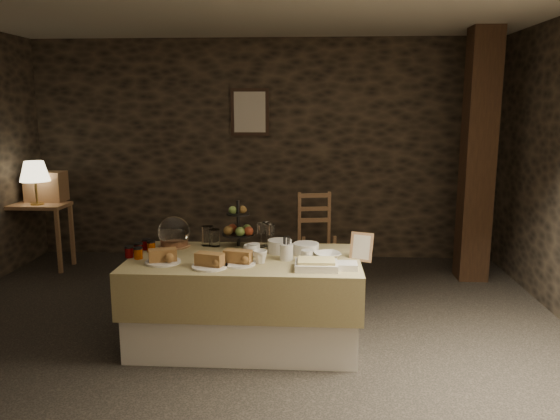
# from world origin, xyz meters

# --- Properties ---
(ground_plane) EXTENTS (5.50, 5.00, 0.01)m
(ground_plane) POSITION_xyz_m (0.00, 0.00, 0.00)
(ground_plane) COLOR black
(ground_plane) RESTS_ON ground
(room_shell) EXTENTS (5.52, 5.02, 2.60)m
(room_shell) POSITION_xyz_m (0.00, 0.00, 1.56)
(room_shell) COLOR black
(room_shell) RESTS_ON ground
(buffet_table) EXTENTS (1.75, 0.93, 0.69)m
(buffet_table) POSITION_xyz_m (0.08, -0.04, 0.40)
(buffet_table) COLOR silver
(buffet_table) RESTS_ON ground_plane
(console_table) EXTENTS (0.70, 0.40, 0.75)m
(console_table) POSITION_xyz_m (-2.50, 1.81, 0.62)
(console_table) COLOR brown
(console_table) RESTS_ON ground_plane
(table_lamp) EXTENTS (0.32, 0.32, 0.48)m
(table_lamp) POSITION_xyz_m (-2.45, 1.76, 1.11)
(table_lamp) COLOR #AF8B3D
(table_lamp) RESTS_ON console_table
(wine_rack) EXTENTS (0.42, 0.26, 0.34)m
(wine_rack) POSITION_xyz_m (-2.45, 1.99, 0.92)
(wine_rack) COLOR brown
(wine_rack) RESTS_ON console_table
(chair) EXTENTS (0.46, 0.45, 0.67)m
(chair) POSITION_xyz_m (0.65, 2.00, 0.38)
(chair) COLOR brown
(chair) RESTS_ON ground_plane
(timber_column) EXTENTS (0.30, 0.30, 2.60)m
(timber_column) POSITION_xyz_m (2.30, 1.73, 1.30)
(timber_column) COLOR black
(timber_column) RESTS_ON ground_plane
(framed_picture) EXTENTS (0.45, 0.04, 0.55)m
(framed_picture) POSITION_xyz_m (-0.15, 2.47, 1.75)
(framed_picture) COLOR #301F17
(framed_picture) RESTS_ON room_shell
(plate_stack_a) EXTENTS (0.19, 0.19, 0.10)m
(plate_stack_a) POSITION_xyz_m (0.34, 0.12, 0.74)
(plate_stack_a) COLOR silver
(plate_stack_a) RESTS_ON buffet_table
(plate_stack_b) EXTENTS (0.20, 0.20, 0.08)m
(plate_stack_b) POSITION_xyz_m (0.55, 0.09, 0.73)
(plate_stack_b) COLOR silver
(plate_stack_b) RESTS_ON buffet_table
(cutlery_holder) EXTENTS (0.10, 0.10, 0.12)m
(cutlery_holder) POSITION_xyz_m (0.41, -0.08, 0.75)
(cutlery_holder) COLOR silver
(cutlery_holder) RESTS_ON buffet_table
(cup_a) EXTENTS (0.15, 0.15, 0.09)m
(cup_a) POSITION_xyz_m (0.13, -0.02, 0.74)
(cup_a) COLOR silver
(cup_a) RESTS_ON buffet_table
(cup_b) EXTENTS (0.13, 0.13, 0.10)m
(cup_b) POSITION_xyz_m (0.22, -0.19, 0.74)
(cup_b) COLOR silver
(cup_b) RESTS_ON buffet_table
(mug_c) EXTENTS (0.09, 0.09, 0.09)m
(mug_c) POSITION_xyz_m (0.15, 0.02, 0.74)
(mug_c) COLOR silver
(mug_c) RESTS_ON buffet_table
(mug_d) EXTENTS (0.08, 0.08, 0.09)m
(mug_d) POSITION_xyz_m (0.56, -0.13, 0.74)
(mug_d) COLOR silver
(mug_d) RESTS_ON buffet_table
(bowl) EXTENTS (0.25, 0.25, 0.05)m
(bowl) POSITION_xyz_m (0.71, -0.03, 0.71)
(bowl) COLOR silver
(bowl) RESTS_ON buffet_table
(cake_dome) EXTENTS (0.26, 0.26, 0.26)m
(cake_dome) POSITION_xyz_m (-0.53, 0.26, 0.80)
(cake_dome) COLOR brown
(cake_dome) RESTS_ON buffet_table
(fruit_stand) EXTENTS (0.27, 0.27, 0.38)m
(fruit_stand) POSITION_xyz_m (-0.00, 0.29, 0.84)
(fruit_stand) COLOR black
(fruit_stand) RESTS_ON buffet_table
(bread_platter_left) EXTENTS (0.26, 0.26, 0.11)m
(bread_platter_left) POSITION_xyz_m (-0.50, -0.22, 0.73)
(bread_platter_left) COLOR silver
(bread_platter_left) RESTS_ON buffet_table
(bread_platter_center) EXTENTS (0.26, 0.26, 0.11)m
(bread_platter_center) POSITION_xyz_m (-0.13, -0.31, 0.73)
(bread_platter_center) COLOR silver
(bread_platter_center) RESTS_ON buffet_table
(bread_platter_right) EXTENTS (0.26, 0.26, 0.11)m
(bread_platter_right) POSITION_xyz_m (0.06, -0.22, 0.73)
(bread_platter_right) COLOR silver
(bread_platter_right) RESTS_ON buffet_table
(jam_jars) EXTENTS (0.18, 0.32, 0.07)m
(jam_jars) POSITION_xyz_m (-0.73, 0.00, 0.73)
(jam_jars) COLOR #640608
(jam_jars) RESTS_ON buffet_table
(tart_dish) EXTENTS (0.30, 0.22, 0.07)m
(tart_dish) POSITION_xyz_m (0.63, -0.31, 0.72)
(tart_dish) COLOR silver
(tart_dish) RESTS_ON buffet_table
(square_dish) EXTENTS (0.14, 0.14, 0.04)m
(square_dish) POSITION_xyz_m (0.85, -0.29, 0.71)
(square_dish) COLOR silver
(square_dish) RESTS_ON buffet_table
(menu_frame) EXTENTS (0.18, 0.13, 0.22)m
(menu_frame) POSITION_xyz_m (0.97, -0.02, 0.78)
(menu_frame) COLOR brown
(menu_frame) RESTS_ON buffet_table
(storage_jar_a) EXTENTS (0.10, 0.10, 0.16)m
(storage_jar_a) POSITION_xyz_m (-0.27, 0.31, 0.77)
(storage_jar_a) COLOR white
(storage_jar_a) RESTS_ON buffet_table
(storage_jar_b) EXTENTS (0.09, 0.09, 0.14)m
(storage_jar_b) POSITION_xyz_m (-0.20, 0.29, 0.76)
(storage_jar_b) COLOR white
(storage_jar_b) RESTS_ON buffet_table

